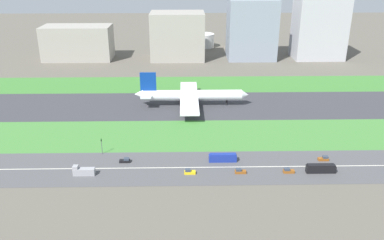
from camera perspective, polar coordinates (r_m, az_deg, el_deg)
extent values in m
plane|color=#5B564C|center=(231.22, -0.37, 2.06)|extent=(800.00, 800.00, 0.00)
cube|color=#38383D|center=(231.20, -0.37, 2.07)|extent=(280.00, 46.00, 0.10)
cube|color=#3D7A33|center=(270.03, -0.50, 5.09)|extent=(280.00, 36.00, 0.10)
cube|color=#427F38|center=(193.26, -0.19, -2.14)|extent=(280.00, 36.00, 0.10)
cube|color=#4C4C4F|center=(164.68, 0.01, -6.76)|extent=(280.00, 28.00, 0.10)
cube|color=silver|center=(164.65, 0.01, -6.74)|extent=(266.00, 0.50, 0.01)
cylinder|color=white|center=(229.14, 0.09, 3.54)|extent=(56.00, 6.00, 6.00)
cone|color=white|center=(231.72, 7.54, 3.56)|extent=(4.00, 5.70, 5.70)
cone|color=white|center=(230.27, -7.54, 3.65)|extent=(5.00, 5.40, 5.40)
cube|color=navy|center=(227.53, -6.25, 5.39)|extent=(9.00, 0.80, 11.00)
cube|color=white|center=(229.75, -6.42, 3.71)|extent=(6.00, 16.00, 0.60)
cube|color=white|center=(243.72, -0.46, 4.41)|extent=(10.00, 26.00, 1.00)
cylinder|color=gray|center=(238.74, -0.20, 3.46)|extent=(5.00, 3.20, 3.20)
cube|color=white|center=(215.38, -0.36, 1.95)|extent=(10.00, 26.00, 1.00)
cylinder|color=gray|center=(221.78, -0.12, 1.96)|extent=(5.00, 3.20, 3.20)
cylinder|color=black|center=(231.90, 4.94, 2.49)|extent=(1.00, 1.00, 3.20)
cylinder|color=black|center=(233.91, -0.91, 2.74)|extent=(1.00, 1.00, 3.20)
cylinder|color=black|center=(227.33, -0.90, 2.15)|extent=(1.00, 1.00, 3.20)
cube|color=yellow|center=(160.02, -0.30, -7.44)|extent=(4.40, 1.80, 1.10)
cube|color=#333D4C|center=(159.52, -0.59, -7.14)|extent=(2.20, 1.66, 0.90)
cube|color=#99999E|center=(164.41, -15.06, -7.08)|extent=(8.40, 2.50, 2.80)
cube|color=#99999E|center=(164.26, -16.22, -6.45)|extent=(2.00, 2.30, 1.20)
cube|color=black|center=(170.60, -9.52, -5.77)|extent=(4.40, 1.80, 1.10)
cube|color=#333D4C|center=(170.02, -9.28, -5.47)|extent=(2.20, 1.66, 0.90)
cube|color=brown|center=(161.52, 6.89, -7.32)|extent=(4.40, 1.80, 1.10)
cube|color=#333D4C|center=(160.93, 6.62, -7.02)|extent=(2.20, 1.66, 0.90)
cube|color=brown|center=(165.25, 13.56, -7.10)|extent=(4.40, 1.80, 1.10)
cube|color=#333D4C|center=(164.58, 13.32, -6.81)|extent=(2.20, 1.66, 0.90)
cube|color=navy|center=(169.06, 4.38, -5.41)|extent=(11.60, 2.50, 3.00)
cube|color=navy|center=(168.27, 4.43, -4.88)|extent=(10.80, 2.30, 0.50)
cube|color=black|center=(168.43, 17.80, -6.63)|extent=(11.60, 2.50, 3.00)
cube|color=black|center=(167.59, 17.84, -6.11)|extent=(10.80, 2.30, 0.50)
cube|color=brown|center=(178.57, 18.11, -5.30)|extent=(4.40, 1.80, 1.10)
cube|color=#333D4C|center=(178.39, 18.40, -5.00)|extent=(2.20, 1.66, 0.90)
cylinder|color=#4C4C51|center=(178.39, -12.67, -3.83)|extent=(0.24, 0.24, 6.00)
cube|color=black|center=(176.86, -12.77, -2.78)|extent=(0.36, 0.36, 1.20)
sphere|color=#19D826|center=(176.56, -12.79, -2.72)|extent=(0.24, 0.24, 0.24)
cube|color=#9E998E|center=(348.51, -15.89, 10.51)|extent=(55.23, 27.19, 27.35)
cube|color=#9E998E|center=(336.52, -2.07, 11.84)|extent=(43.47, 31.80, 37.83)
cube|color=gray|center=(340.19, 8.46, 12.60)|extent=(38.91, 29.53, 47.89)
cube|color=#B2B2B7|center=(353.25, 17.62, 12.50)|extent=(40.05, 28.19, 51.84)
cylinder|color=silver|center=(383.50, 1.61, 11.22)|extent=(20.38, 20.38, 12.48)
cylinder|color=silver|center=(386.07, 6.67, 11.53)|extent=(22.91, 22.91, 17.43)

